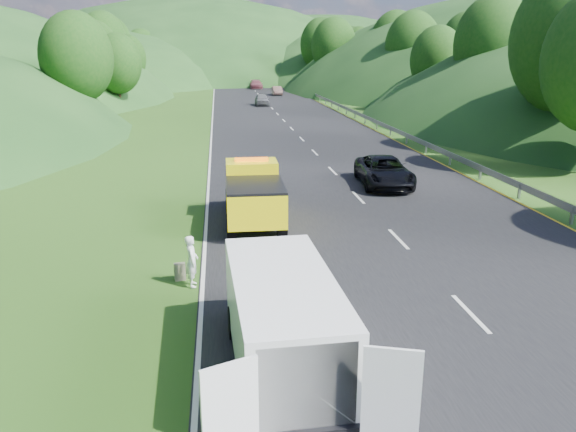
{
  "coord_description": "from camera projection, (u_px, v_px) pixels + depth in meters",
  "views": [
    {
      "loc": [
        -3.27,
        -14.48,
        6.52
      ],
      "look_at": [
        -1.12,
        3.08,
        1.3
      ],
      "focal_mm": 35.0,
      "sensor_mm": 36.0,
      "label": 1
    }
  ],
  "objects": [
    {
      "name": "dist_car_a",
      "position": [
        262.0,
        106.0,
        69.54
      ],
      "size": [
        1.64,
        4.07,
        1.39
      ],
      "primitive_type": "imported",
      "color": "#545659",
      "rests_on": "ground"
    },
    {
      "name": "dist_car_c",
      "position": [
        256.0,
        89.0,
        99.93
      ],
      "size": [
        2.13,
        5.24,
        1.52
      ],
      "primitive_type": "imported",
      "color": "#86434E",
      "rests_on": "ground"
    },
    {
      "name": "tree_line_right",
      "position": [
        414.0,
        101.0,
        75.81
      ],
      "size": [
        14.0,
        140.0,
        14.0
      ],
      "primitive_type": null,
      "color": "#284E17",
      "rests_on": "ground"
    },
    {
      "name": "white_van",
      "position": [
        282.0,
        317.0,
        11.56
      ],
      "size": [
        3.41,
        6.32,
        2.21
      ],
      "rotation": [
        0.0,
        0.0,
        0.04
      ],
      "color": "black",
      "rests_on": "ground"
    },
    {
      "name": "dist_car_b",
      "position": [
        277.0,
        95.0,
        85.77
      ],
      "size": [
        1.36,
        3.9,
        1.29
      ],
      "primitive_type": "imported",
      "color": "brown",
      "rests_on": "ground"
    },
    {
      "name": "tow_truck",
      "position": [
        253.0,
        194.0,
        21.81
      ],
      "size": [
        2.17,
        5.62,
        2.41
      ],
      "rotation": [
        0.0,
        0.0,
        -0.01
      ],
      "color": "black",
      "rests_on": "ground"
    },
    {
      "name": "road_surface",
      "position": [
        284.0,
        121.0,
        54.44
      ],
      "size": [
        14.0,
        200.0,
        0.02
      ],
      "primitive_type": "cube",
      "color": "black",
      "rests_on": "ground"
    },
    {
      "name": "passing_suv",
      "position": [
        383.0,
        186.0,
        28.23
      ],
      "size": [
        2.77,
        5.3,
        1.42
      ],
      "primitive_type": "imported",
      "rotation": [
        0.0,
        0.0,
        -0.08
      ],
      "color": "black",
      "rests_on": "ground"
    },
    {
      "name": "guardrail",
      "position": [
        332.0,
        107.0,
        67.19
      ],
      "size": [
        0.06,
        140.0,
        1.52
      ],
      "primitive_type": "cube",
      "color": "gray",
      "rests_on": "ground"
    },
    {
      "name": "woman",
      "position": [
        193.0,
        286.0,
        16.16
      ],
      "size": [
        0.43,
        0.57,
        1.51
      ],
      "primitive_type": "imported",
      "rotation": [
        0.0,
        0.0,
        1.63
      ],
      "color": "white",
      "rests_on": "ground"
    },
    {
      "name": "tree_line_left",
      "position": [
        93.0,
        104.0,
        70.91
      ],
      "size": [
        14.0,
        140.0,
        14.0
      ],
      "primitive_type": null,
      "color": "#284E17",
      "rests_on": "ground"
    },
    {
      "name": "worker",
      "position": [
        315.0,
        425.0,
        10.18
      ],
      "size": [
        1.1,
        0.65,
        1.69
      ],
      "primitive_type": "imported",
      "rotation": [
        0.0,
        0.0,
        -0.03
      ],
      "color": "black",
      "rests_on": "ground"
    },
    {
      "name": "hills_backdrop",
      "position": [
        255.0,
        77.0,
        145.0
      ],
      "size": [
        201.0,
        288.6,
        44.0
      ],
      "primitive_type": null,
      "color": "#2D5B23",
      "rests_on": "ground"
    },
    {
      "name": "suitcase",
      "position": [
        180.0,
        272.0,
        16.54
      ],
      "size": [
        0.35,
        0.23,
        0.53
      ],
      "primitive_type": "cube",
      "rotation": [
        0.0,
        0.0,
        0.16
      ],
      "color": "#615E49",
      "rests_on": "ground"
    },
    {
      "name": "child",
      "position": [
        283.0,
        302.0,
        15.15
      ],
      "size": [
        0.58,
        0.59,
        0.95
      ],
      "primitive_type": "imported",
      "rotation": [
        0.0,
        0.0,
        -0.83
      ],
      "color": "tan",
      "rests_on": "ground"
    },
    {
      "name": "ground",
      "position": [
        340.0,
        289.0,
        16.01
      ],
      "size": [
        320.0,
        320.0,
        0.0
      ],
      "primitive_type": "plane",
      "color": "#38661E",
      "rests_on": "ground"
    }
  ]
}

